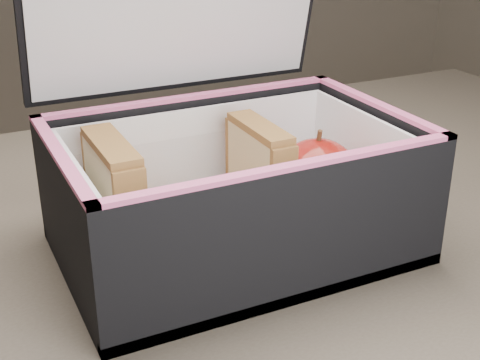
# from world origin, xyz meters

# --- Properties ---
(kitchen_table) EXTENTS (1.20, 0.80, 0.75)m
(kitchen_table) POSITION_xyz_m (0.00, 0.00, 0.66)
(kitchen_table) COLOR brown
(kitchen_table) RESTS_ON ground
(lunch_bag) EXTENTS (0.31, 0.25, 0.31)m
(lunch_bag) POSITION_xyz_m (-0.05, -0.02, 0.82)
(lunch_bag) COLOR black
(lunch_bag) RESTS_ON kitchen_table
(plastic_tub) EXTENTS (0.18, 0.13, 0.08)m
(plastic_tub) POSITION_xyz_m (-0.09, -0.01, 0.80)
(plastic_tub) COLOR white
(plastic_tub) RESTS_ON lunch_bag
(sandwich_left) EXTENTS (0.03, 0.09, 0.10)m
(sandwich_left) POSITION_xyz_m (-0.16, -0.01, 0.82)
(sandwich_left) COLOR #D2B889
(sandwich_left) RESTS_ON plastic_tub
(sandwich_right) EXTENTS (0.02, 0.09, 0.10)m
(sandwich_right) POSITION_xyz_m (-0.02, -0.01, 0.82)
(sandwich_right) COLOR #D2B889
(sandwich_right) RESTS_ON plastic_tub
(carrot_sticks) EXTENTS (0.06, 0.13, 0.03)m
(carrot_sticks) POSITION_xyz_m (-0.09, -0.02, 0.78)
(carrot_sticks) COLOR #D04500
(carrot_sticks) RESTS_ON plastic_tub
(paper_napkin) EXTENTS (0.10, 0.10, 0.01)m
(paper_napkin) POSITION_xyz_m (0.04, -0.02, 0.77)
(paper_napkin) COLOR white
(paper_napkin) RESTS_ON lunch_bag
(red_apple) EXTENTS (0.09, 0.09, 0.08)m
(red_apple) POSITION_xyz_m (0.03, -0.02, 0.81)
(red_apple) COLOR #7D0406
(red_apple) RESTS_ON paper_napkin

